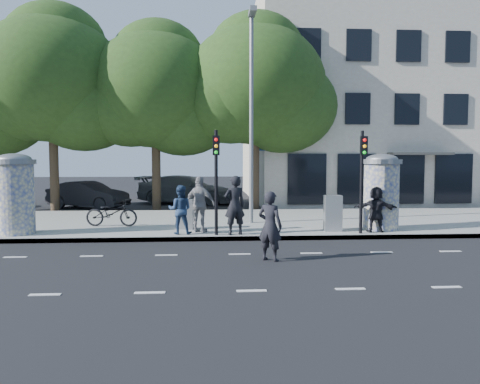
{
  "coord_description": "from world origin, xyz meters",
  "views": [
    {
      "loc": [
        -0.84,
        -11.27,
        2.61
      ],
      "look_at": [
        0.15,
        3.5,
        1.57
      ],
      "focal_mm": 35.0,
      "sensor_mm": 36.0,
      "label": 1
    }
  ],
  "objects": [
    {
      "name": "traffic_pole_far",
      "position": [
        4.2,
        3.79,
        2.23
      ],
      "size": [
        0.22,
        0.31,
        3.4
      ],
      "color": "black",
      "rests_on": "sidewalk"
    },
    {
      "name": "car_right",
      "position": [
        -2.17,
        16.41,
        0.83
      ],
      "size": [
        3.56,
        6.09,
        1.66
      ],
      "primitive_type": "imported",
      "rotation": [
        0.0,
        0.0,
        1.34
      ],
      "color": "slate",
      "rests_on": "ground"
    },
    {
      "name": "cabinet_right",
      "position": [
        3.41,
        4.44,
        0.76
      ],
      "size": [
        0.62,
        0.47,
        1.23
      ],
      "primitive_type": "cube",
      "rotation": [
        0.0,
        0.0,
        -0.08
      ],
      "color": "gray",
      "rests_on": "sidewalk"
    },
    {
      "name": "traffic_pole_near",
      "position": [
        -0.6,
        3.79,
        2.23
      ],
      "size": [
        0.22,
        0.31,
        3.4
      ],
      "color": "black",
      "rests_on": "sidewalk"
    },
    {
      "name": "tree_center",
      "position": [
        1.5,
        12.3,
        6.31
      ],
      "size": [
        7.0,
        7.0,
        9.3
      ],
      "color": "#38281C",
      "rests_on": "ground"
    },
    {
      "name": "bicycle",
      "position": [
        -4.41,
        6.08,
        0.65
      ],
      "size": [
        0.86,
        1.96,
        1.0
      ],
      "primitive_type": "imported",
      "rotation": [
        0.0,
        0.0,
        1.46
      ],
      "color": "black",
      "rests_on": "sidewalk"
    },
    {
      "name": "ground",
      "position": [
        0.0,
        0.0,
        0.0
      ],
      "size": [
        120.0,
        120.0,
        0.0
      ],
      "primitive_type": "plane",
      "color": "black",
      "rests_on": "ground"
    },
    {
      "name": "tree_mid_left",
      "position": [
        -8.5,
        12.5,
        6.5
      ],
      "size": [
        7.2,
        7.2,
        9.57
      ],
      "color": "#38281C",
      "rests_on": "ground"
    },
    {
      "name": "man_road",
      "position": [
        0.73,
        0.56,
        0.9
      ],
      "size": [
        0.79,
        0.72,
        1.8
      ],
      "primitive_type": "imported",
      "rotation": [
        0.0,
        0.0,
        2.56
      ],
      "color": "black",
      "rests_on": "ground"
    },
    {
      "name": "tree_near_left",
      "position": [
        -3.5,
        12.7,
        6.06
      ],
      "size": [
        6.8,
        6.8,
        8.97
      ],
      "color": "#38281C",
      "rests_on": "ground"
    },
    {
      "name": "street_lamp",
      "position": [
        0.8,
        6.63,
        4.79
      ],
      "size": [
        0.25,
        0.93,
        8.0
      ],
      "color": "slate",
      "rests_on": "sidewalk"
    },
    {
      "name": "ped_c",
      "position": [
        -1.79,
        4.13,
        0.96
      ],
      "size": [
        0.83,
        0.68,
        1.61
      ],
      "primitive_type": "imported",
      "rotation": [
        0.0,
        0.0,
        3.06
      ],
      "color": "navy",
      "rests_on": "sidewalk"
    },
    {
      "name": "lane_dash_far",
      "position": [
        0.0,
        1.4,
        0.0
      ],
      "size": [
        32.0,
        0.12,
        0.01
      ],
      "primitive_type": "cube",
      "color": "silver",
      "rests_on": "ground"
    },
    {
      "name": "lane_dash_near",
      "position": [
        0.0,
        -2.2,
        0.0
      ],
      "size": [
        32.0,
        0.12,
        0.01
      ],
      "primitive_type": "cube",
      "color": "silver",
      "rests_on": "ground"
    },
    {
      "name": "ad_column_right",
      "position": [
        5.2,
        4.7,
        1.54
      ],
      "size": [
        1.36,
        1.36,
        2.65
      ],
      "color": "beige",
      "rests_on": "sidewalk"
    },
    {
      "name": "ped_b",
      "position": [
        0.0,
        3.85,
        1.11
      ],
      "size": [
        0.8,
        0.63,
        1.93
      ],
      "primitive_type": "imported",
      "rotation": [
        0.0,
        0.0,
        3.41
      ],
      "color": "black",
      "rests_on": "sidewalk"
    },
    {
      "name": "ped_f",
      "position": [
        4.8,
        4.1,
        0.92
      ],
      "size": [
        1.51,
        0.79,
        1.55
      ],
      "primitive_type": "imported",
      "rotation": [
        0.0,
        0.0,
        2.94
      ],
      "color": "black",
      "rests_on": "sidewalk"
    },
    {
      "name": "cabinet_left",
      "position": [
        -1.64,
        5.21,
        0.68
      ],
      "size": [
        0.54,
        0.42,
        1.05
      ],
      "primitive_type": "cube",
      "rotation": [
        0.0,
        0.0,
        -0.12
      ],
      "color": "gray",
      "rests_on": "sidewalk"
    },
    {
      "name": "car_mid",
      "position": [
        -7.26,
        14.01,
        0.72
      ],
      "size": [
        3.11,
        4.62,
        1.44
      ],
      "primitive_type": "imported",
      "rotation": [
        0.0,
        0.0,
        1.17
      ],
      "color": "black",
      "rests_on": "ground"
    },
    {
      "name": "curb",
      "position": [
        0.0,
        3.55,
        0.07
      ],
      "size": [
        40.0,
        0.1,
        0.16
      ],
      "primitive_type": "cube",
      "color": "slate",
      "rests_on": "ground"
    },
    {
      "name": "ped_e",
      "position": [
        -1.13,
        4.45,
        1.1
      ],
      "size": [
        1.27,
        1.04,
        1.9
      ],
      "primitive_type": "imported",
      "rotation": [
        0.0,
        0.0,
        2.71
      ],
      "color": "gray",
      "rests_on": "sidewalk"
    },
    {
      "name": "ad_column_left",
      "position": [
        -7.2,
        4.5,
        1.54
      ],
      "size": [
        1.36,
        1.36,
        2.65
      ],
      "color": "beige",
      "rests_on": "sidewalk"
    },
    {
      "name": "sidewalk",
      "position": [
        0.0,
        7.5,
        0.07
      ],
      "size": [
        40.0,
        8.0,
        0.15
      ],
      "primitive_type": "cube",
      "color": "gray",
      "rests_on": "ground"
    },
    {
      "name": "building",
      "position": [
        12.0,
        19.99,
        5.99
      ],
      "size": [
        20.3,
        15.85,
        12.0
      ],
      "color": "#ADA191",
      "rests_on": "ground"
    }
  ]
}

